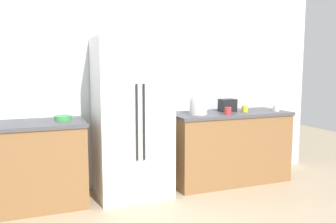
# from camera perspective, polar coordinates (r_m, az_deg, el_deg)

# --- Properties ---
(kitchen_back_panel) EXTENTS (5.47, 0.10, 2.93)m
(kitchen_back_panel) POSITION_cam_1_polar(r_m,az_deg,el_deg) (4.57, -6.23, 6.41)
(kitchen_back_panel) COLOR silver
(kitchen_back_panel) RESTS_ON ground_plane
(counter_left) EXTENTS (1.51, 0.68, 0.93)m
(counter_left) POSITION_cam_1_polar(r_m,az_deg,el_deg) (4.17, -23.58, -8.12)
(counter_left) COLOR olive
(counter_left) RESTS_ON ground_plane
(counter_right) EXTENTS (1.59, 0.68, 0.93)m
(counter_right) POSITION_cam_1_polar(r_m,az_deg,el_deg) (4.82, 9.72, -5.59)
(counter_right) COLOR olive
(counter_right) RESTS_ON ground_plane
(refrigerator) EXTENTS (0.84, 0.72, 1.86)m
(refrigerator) POSITION_cam_1_polar(r_m,az_deg,el_deg) (4.18, -5.87, -1.02)
(refrigerator) COLOR white
(refrigerator) RESTS_ON ground_plane
(toaster) EXTENTS (0.21, 0.16, 0.17)m
(toaster) POSITION_cam_1_polar(r_m,az_deg,el_deg) (4.79, 9.57, 1.00)
(toaster) COLOR black
(toaster) RESTS_ON counter_right
(rice_cooker) EXTENTS (0.22, 0.22, 0.28)m
(rice_cooker) POSITION_cam_1_polar(r_m,az_deg,el_deg) (4.44, 4.94, 1.21)
(rice_cooker) COLOR silver
(rice_cooker) RESTS_ON counter_right
(cup_a) EXTENTS (0.08, 0.08, 0.08)m
(cup_a) POSITION_cam_1_polar(r_m,az_deg,el_deg) (4.79, 12.28, 0.43)
(cup_a) COLOR yellow
(cup_a) RESTS_ON counter_right
(cup_b) EXTENTS (0.09, 0.09, 0.08)m
(cup_b) POSITION_cam_1_polar(r_m,az_deg,el_deg) (4.97, 17.04, 0.50)
(cup_b) COLOR white
(cup_b) RESTS_ON counter_right
(cup_c) EXTENTS (0.08, 0.08, 0.09)m
(cup_c) POSITION_cam_1_polar(r_m,az_deg,el_deg) (4.49, 9.64, 0.10)
(cup_c) COLOR red
(cup_c) RESTS_ON counter_right
(bowl_a) EXTENTS (0.19, 0.19, 0.05)m
(bowl_a) POSITION_cam_1_polar(r_m,az_deg,el_deg) (4.14, -16.56, -1.00)
(bowl_a) COLOR green
(bowl_a) RESTS_ON counter_left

